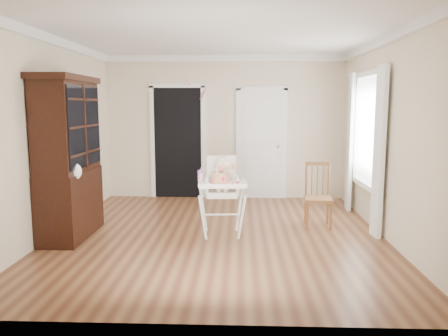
{
  "coord_description": "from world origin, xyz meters",
  "views": [
    {
      "loc": [
        0.31,
        -5.83,
        1.77
      ],
      "look_at": [
        0.09,
        -0.1,
        0.95
      ],
      "focal_mm": 35.0,
      "sensor_mm": 36.0,
      "label": 1
    }
  ],
  "objects_px": {
    "china_cabinet": "(69,158)",
    "high_chair": "(222,186)",
    "sippy_cup": "(201,176)",
    "cake": "(219,179)",
    "dining_chair": "(318,197)"
  },
  "relations": [
    {
      "from": "cake",
      "to": "dining_chair",
      "type": "relative_size",
      "value": 0.28
    },
    {
      "from": "high_chair",
      "to": "cake",
      "type": "height_order",
      "value": "high_chair"
    },
    {
      "from": "dining_chair",
      "to": "china_cabinet",
      "type": "bearing_deg",
      "value": -166.34
    },
    {
      "from": "cake",
      "to": "dining_chair",
      "type": "bearing_deg",
      "value": 27.6
    },
    {
      "from": "cake",
      "to": "dining_chair",
      "type": "height_order",
      "value": "dining_chair"
    },
    {
      "from": "china_cabinet",
      "to": "dining_chair",
      "type": "relative_size",
      "value": 2.28
    },
    {
      "from": "cake",
      "to": "dining_chair",
      "type": "distance_m",
      "value": 1.64
    },
    {
      "from": "cake",
      "to": "sippy_cup",
      "type": "xyz_separation_m",
      "value": [
        -0.26,
        0.12,
        0.02
      ]
    },
    {
      "from": "china_cabinet",
      "to": "sippy_cup",
      "type": "bearing_deg",
      "value": 0.01
    },
    {
      "from": "sippy_cup",
      "to": "china_cabinet",
      "type": "height_order",
      "value": "china_cabinet"
    },
    {
      "from": "high_chair",
      "to": "china_cabinet",
      "type": "height_order",
      "value": "china_cabinet"
    },
    {
      "from": "high_chair",
      "to": "sippy_cup",
      "type": "distance_m",
      "value": 0.35
    },
    {
      "from": "sippy_cup",
      "to": "china_cabinet",
      "type": "relative_size",
      "value": 0.09
    },
    {
      "from": "china_cabinet",
      "to": "dining_chair",
      "type": "height_order",
      "value": "china_cabinet"
    },
    {
      "from": "china_cabinet",
      "to": "high_chair",
      "type": "bearing_deg",
      "value": 3.69
    }
  ]
}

